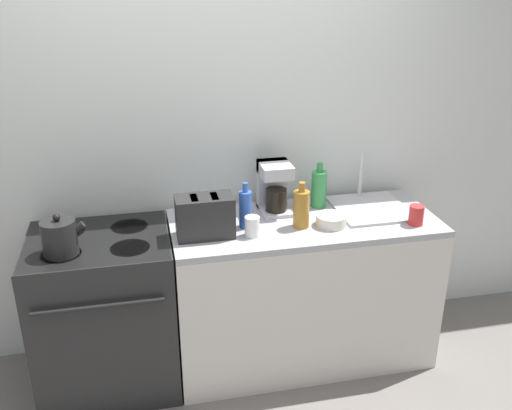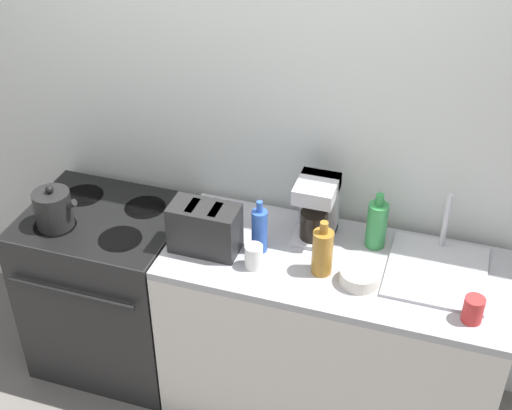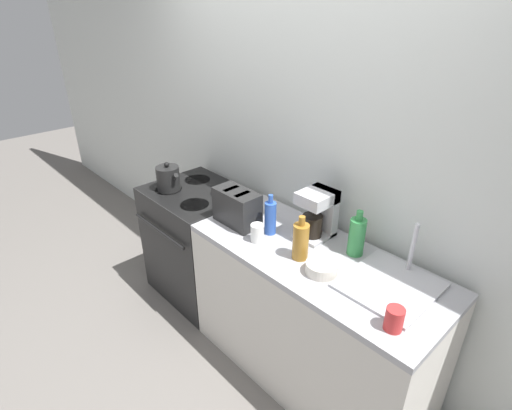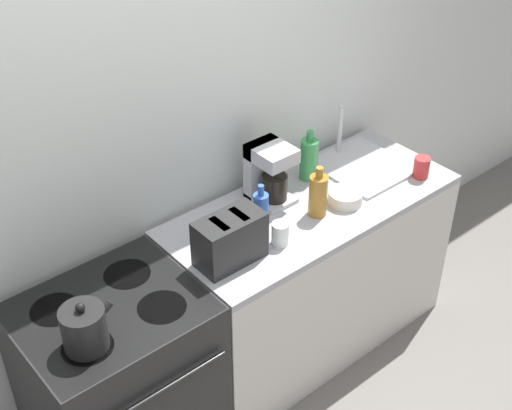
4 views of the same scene
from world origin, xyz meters
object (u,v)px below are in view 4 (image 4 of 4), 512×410
(bottle_amber, at_px, (318,195))
(cup_red, at_px, (421,167))
(toaster, at_px, (230,239))
(coffee_maker, at_px, (268,170))
(bottle_blue, at_px, (261,213))
(kettle, at_px, (85,328))
(bottle_green, at_px, (309,159))
(stove, at_px, (121,382))
(cup_white, at_px, (280,234))
(bowl, at_px, (345,197))

(bottle_amber, distance_m, cup_red, 0.63)
(toaster, height_order, cup_red, toaster)
(toaster, xyz_separation_m, coffee_maker, (0.43, 0.25, 0.04))
(cup_red, bearing_deg, bottle_blue, 169.61)
(toaster, relative_size, bottle_amber, 1.17)
(kettle, relative_size, cup_red, 1.94)
(bottle_green, height_order, bottle_amber, bottle_green)
(stove, bearing_deg, cup_white, -9.16)
(bottle_blue, xyz_separation_m, bowl, (0.45, -0.08, -0.08))
(stove, bearing_deg, cup_red, -5.99)
(kettle, relative_size, bottle_green, 0.80)
(bottle_amber, xyz_separation_m, cup_white, (-0.28, -0.05, -0.05))
(cup_red, bearing_deg, coffee_maker, 153.38)
(toaster, height_order, bottle_green, bottle_green)
(stove, xyz_separation_m, bowl, (1.23, -0.09, 0.46))
(bottle_green, relative_size, cup_white, 2.47)
(coffee_maker, bearing_deg, toaster, -149.58)
(kettle, relative_size, bottle_amber, 0.83)
(kettle, bearing_deg, bottle_green, 12.08)
(kettle, xyz_separation_m, cup_white, (0.95, -0.00, -0.04))
(toaster, relative_size, bowl, 1.82)
(stove, bearing_deg, toaster, -7.78)
(kettle, height_order, bottle_blue, bottle_blue)
(bottle_blue, relative_size, cup_white, 2.35)
(cup_red, bearing_deg, bowl, 169.54)
(toaster, relative_size, coffee_maker, 1.02)
(coffee_maker, distance_m, bottle_amber, 0.27)
(stove, xyz_separation_m, bottle_green, (1.25, 0.18, 0.54))
(coffee_maker, height_order, bottle_amber, coffee_maker)
(cup_white, bearing_deg, bottle_green, 33.69)
(toaster, relative_size, bottle_blue, 1.17)
(stove, relative_size, cup_red, 8.15)
(kettle, xyz_separation_m, coffee_maker, (1.14, 0.30, 0.06))
(stove, distance_m, bottle_amber, 1.20)
(stove, distance_m, cup_white, 0.94)
(kettle, distance_m, cup_red, 1.84)
(bowl, bearing_deg, coffee_maker, 133.03)
(bottle_blue, bearing_deg, coffee_maker, 42.48)
(cup_red, bearing_deg, kettle, 178.33)
(cup_red, bearing_deg, stove, 174.01)
(toaster, relative_size, cup_white, 2.76)
(cup_white, bearing_deg, stove, 170.84)
(stove, bearing_deg, bottle_amber, -3.89)
(bottle_blue, height_order, cup_red, bottle_blue)
(coffee_maker, bearing_deg, bottle_amber, -70.69)
(kettle, relative_size, bottle_blue, 0.84)
(bottle_green, xyz_separation_m, cup_red, (0.44, -0.35, -0.06))
(stove, xyz_separation_m, cup_red, (1.68, -0.18, 0.49))
(kettle, distance_m, bowl, 1.39)
(bottle_blue, relative_size, cup_red, 2.31)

